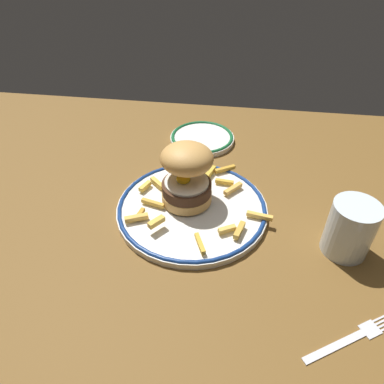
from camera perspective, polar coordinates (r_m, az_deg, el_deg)
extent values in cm
cube|color=brown|center=(69.97, -4.00, -3.12)|extent=(124.22, 87.89, 4.00)
cylinder|color=white|center=(66.52, 0.00, -2.67)|extent=(28.00, 28.00, 1.20)
torus|color=navy|center=(66.12, 0.00, -2.29)|extent=(27.60, 27.60, 0.80)
cylinder|color=tan|center=(66.48, -0.83, -0.54)|extent=(9.35, 9.35, 1.80)
cylinder|color=#422919|center=(65.28, -0.85, 0.75)|extent=(9.15, 9.15, 2.04)
cylinder|color=white|center=(64.50, -0.86, 1.64)|extent=(8.09, 8.09, 0.50)
ellipsoid|color=yellow|center=(64.22, -1.38, 2.19)|extent=(2.60, 2.60, 1.40)
ellipsoid|color=tan|center=(62.89, -0.81, 5.42)|extent=(11.29, 11.61, 6.12)
cube|color=#E4B34D|center=(60.84, 5.65, -5.96)|extent=(3.14, 2.24, 0.87)
cube|color=gold|center=(73.13, 2.91, 3.19)|extent=(2.18, 3.99, 0.95)
cube|color=gold|center=(63.31, -8.92, -4.11)|extent=(4.18, 2.52, 0.90)
cube|color=gold|center=(60.69, -6.08, -4.76)|extent=(2.74, 3.07, 0.98)
cube|color=gold|center=(74.47, 5.32, 3.71)|extent=(4.28, 3.00, 0.74)
cube|color=#ECB248|center=(64.13, 10.80, -3.78)|extent=(4.71, 1.62, 0.79)
cube|color=gold|center=(69.24, 6.60, 0.54)|extent=(3.54, 3.94, 0.87)
cube|color=#E8B94A|center=(70.55, -5.61, 1.47)|extent=(3.31, 3.19, 0.88)
cube|color=gold|center=(70.94, 5.22, 1.65)|extent=(3.72, 1.09, 0.72)
cube|color=#C48A24|center=(64.07, -8.37, -3.52)|extent=(1.29, 2.92, 0.72)
cube|color=gold|center=(66.01, -6.30, -1.78)|extent=(4.61, 1.89, 0.73)
cube|color=gold|center=(70.03, -7.54, 0.94)|extent=(2.03, 3.13, 0.85)
cube|color=gold|center=(72.14, 2.35, 2.61)|extent=(2.67, 4.53, 0.89)
cube|color=gold|center=(58.45, 1.29, -8.23)|extent=(2.37, 4.25, 0.71)
cube|color=gold|center=(60.88, 7.61, -6.08)|extent=(1.99, 3.90, 0.93)
cylinder|color=silver|center=(62.11, 24.04, -5.41)|extent=(7.43, 7.43, 9.52)
cylinder|color=silver|center=(63.59, 23.52, -6.87)|extent=(6.83, 6.83, 5.02)
cylinder|color=white|center=(87.13, 1.63, 8.53)|extent=(15.43, 15.43, 1.20)
torus|color=#196033|center=(86.83, 1.64, 8.87)|extent=(15.03, 15.03, 0.80)
cube|color=silver|center=(53.76, 22.00, -21.96)|extent=(9.04, 6.09, 0.36)
cube|color=silver|center=(56.94, 26.71, -19.06)|extent=(3.20, 3.13, 0.32)
cube|color=silver|center=(58.40, 27.73, -17.55)|extent=(2.18, 1.48, 0.28)
cube|color=silver|center=(58.28, 28.08, -17.89)|extent=(2.18, 1.48, 0.28)
cube|color=silver|center=(58.16, 28.44, -18.23)|extent=(2.18, 1.48, 0.28)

